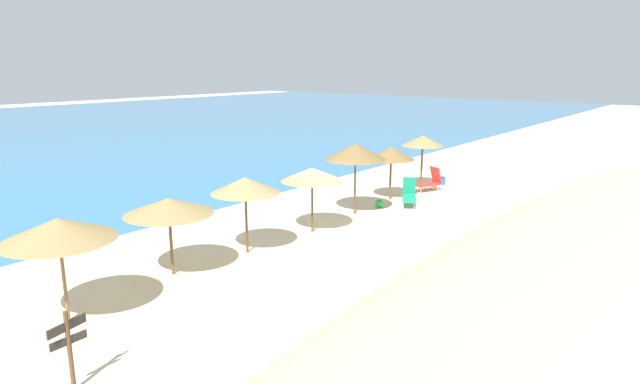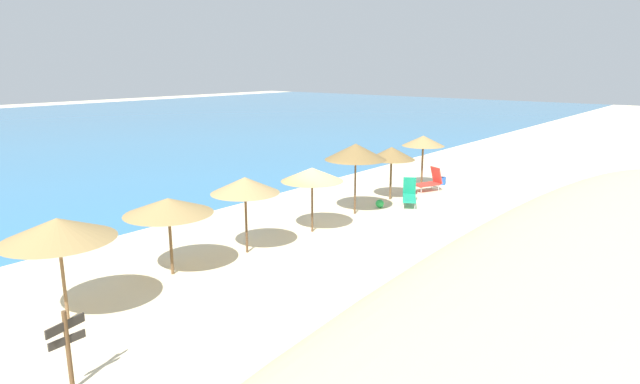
{
  "view_description": "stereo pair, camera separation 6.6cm",
  "coord_description": "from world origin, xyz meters",
  "px_view_note": "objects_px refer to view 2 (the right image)",
  "views": [
    {
      "loc": [
        -15.1,
        -11.67,
        6.08
      ],
      "look_at": [
        0.21,
        0.59,
        1.43
      ],
      "focal_mm": 30.13,
      "sensor_mm": 36.0,
      "label": 1
    },
    {
      "loc": [
        -15.05,
        -11.72,
        6.08
      ],
      "look_at": [
        0.21,
        0.59,
        1.43
      ],
      "focal_mm": 30.13,
      "sensor_mm": 36.0,
      "label": 2
    }
  ],
  "objects_px": {
    "cooler_box": "(442,181)",
    "beach_umbrella_4": "(356,152)",
    "beach_umbrella_6": "(423,141)",
    "beach_umbrella_0": "(58,229)",
    "lounge_chair_1": "(430,181)",
    "beach_umbrella_1": "(168,206)",
    "beach_ball": "(380,204)",
    "wooden_signpost": "(67,343)",
    "beach_umbrella_2": "(245,185)",
    "beach_umbrella_5": "(392,153)",
    "lounge_chair_0": "(409,194)",
    "beach_umbrella_3": "(312,175)"
  },
  "relations": [
    {
      "from": "beach_umbrella_4",
      "to": "beach_umbrella_1",
      "type": "bearing_deg",
      "value": 177.55
    },
    {
      "from": "beach_umbrella_1",
      "to": "lounge_chair_0",
      "type": "relative_size",
      "value": 1.55
    },
    {
      "from": "beach_umbrella_4",
      "to": "beach_umbrella_6",
      "type": "bearing_deg",
      "value": 1.48
    },
    {
      "from": "beach_umbrella_2",
      "to": "lounge_chair_0",
      "type": "bearing_deg",
      "value": -6.7
    },
    {
      "from": "lounge_chair_1",
      "to": "beach_umbrella_3",
      "type": "bearing_deg",
      "value": 112.19
    },
    {
      "from": "beach_umbrella_0",
      "to": "lounge_chair_0",
      "type": "height_order",
      "value": "beach_umbrella_0"
    },
    {
      "from": "beach_umbrella_1",
      "to": "beach_umbrella_6",
      "type": "xyz_separation_m",
      "value": [
        14.91,
        -0.22,
        0.31
      ]
    },
    {
      "from": "beach_umbrella_2",
      "to": "beach_umbrella_5",
      "type": "relative_size",
      "value": 1.04
    },
    {
      "from": "lounge_chair_0",
      "to": "beach_ball",
      "type": "relative_size",
      "value": 4.61
    },
    {
      "from": "beach_umbrella_2",
      "to": "beach_ball",
      "type": "distance_m",
      "value": 7.94
    },
    {
      "from": "beach_umbrella_0",
      "to": "wooden_signpost",
      "type": "xyz_separation_m",
      "value": [
        -1.37,
        -2.93,
        -1.34
      ]
    },
    {
      "from": "wooden_signpost",
      "to": "beach_umbrella_4",
      "type": "bearing_deg",
      "value": 0.27
    },
    {
      "from": "lounge_chair_1",
      "to": "lounge_chair_0",
      "type": "bearing_deg",
      "value": 124.34
    },
    {
      "from": "beach_umbrella_0",
      "to": "wooden_signpost",
      "type": "relative_size",
      "value": 1.62
    },
    {
      "from": "lounge_chair_1",
      "to": "cooler_box",
      "type": "relative_size",
      "value": 3.36
    },
    {
      "from": "beach_umbrella_6",
      "to": "beach_ball",
      "type": "height_order",
      "value": "beach_umbrella_6"
    },
    {
      "from": "lounge_chair_1",
      "to": "beach_umbrella_4",
      "type": "bearing_deg",
      "value": 109.38
    },
    {
      "from": "cooler_box",
      "to": "beach_umbrella_4",
      "type": "bearing_deg",
      "value": 178.19
    },
    {
      "from": "beach_umbrella_1",
      "to": "beach_umbrella_5",
      "type": "height_order",
      "value": "beach_umbrella_5"
    },
    {
      "from": "beach_umbrella_2",
      "to": "beach_umbrella_5",
      "type": "height_order",
      "value": "beach_umbrella_2"
    },
    {
      "from": "wooden_signpost",
      "to": "cooler_box",
      "type": "relative_size",
      "value": 3.65
    },
    {
      "from": "beach_umbrella_4",
      "to": "beach_ball",
      "type": "distance_m",
      "value": 2.88
    },
    {
      "from": "beach_umbrella_0",
      "to": "beach_umbrella_6",
      "type": "height_order",
      "value": "beach_umbrella_6"
    },
    {
      "from": "beach_umbrella_4",
      "to": "lounge_chair_1",
      "type": "bearing_deg",
      "value": -4.57
    },
    {
      "from": "beach_umbrella_0",
      "to": "lounge_chair_0",
      "type": "bearing_deg",
      "value": -3.44
    },
    {
      "from": "beach_umbrella_0",
      "to": "beach_umbrella_4",
      "type": "relative_size",
      "value": 0.89
    },
    {
      "from": "beach_umbrella_3",
      "to": "beach_umbrella_6",
      "type": "xyz_separation_m",
      "value": [
        9.07,
        0.35,
        0.22
      ]
    },
    {
      "from": "beach_umbrella_5",
      "to": "beach_umbrella_6",
      "type": "height_order",
      "value": "beach_umbrella_6"
    },
    {
      "from": "lounge_chair_1",
      "to": "beach_ball",
      "type": "height_order",
      "value": "lounge_chair_1"
    },
    {
      "from": "beach_umbrella_4",
      "to": "beach_umbrella_6",
      "type": "xyz_separation_m",
      "value": [
        6.05,
        0.16,
        -0.23
      ]
    },
    {
      "from": "beach_umbrella_4",
      "to": "beach_umbrella_6",
      "type": "relative_size",
      "value": 1.11
    },
    {
      "from": "beach_umbrella_0",
      "to": "beach_umbrella_2",
      "type": "distance_m",
      "value": 6.14
    },
    {
      "from": "lounge_chair_1",
      "to": "wooden_signpost",
      "type": "distance_m",
      "value": 19.61
    },
    {
      "from": "beach_umbrella_1",
      "to": "cooler_box",
      "type": "height_order",
      "value": "beach_umbrella_1"
    },
    {
      "from": "beach_ball",
      "to": "beach_umbrella_2",
      "type": "bearing_deg",
      "value": 177.69
    },
    {
      "from": "lounge_chair_0",
      "to": "beach_umbrella_3",
      "type": "bearing_deg",
      "value": 51.61
    },
    {
      "from": "beach_ball",
      "to": "lounge_chair_0",
      "type": "bearing_deg",
      "value": -30.32
    },
    {
      "from": "beach_umbrella_2",
      "to": "lounge_chair_0",
      "type": "distance_m",
      "value": 9.15
    },
    {
      "from": "beach_umbrella_1",
      "to": "lounge_chair_0",
      "type": "height_order",
      "value": "beach_umbrella_1"
    },
    {
      "from": "beach_umbrella_3",
      "to": "beach_umbrella_0",
      "type": "bearing_deg",
      "value": 179.49
    },
    {
      "from": "beach_umbrella_6",
      "to": "wooden_signpost",
      "type": "bearing_deg",
      "value": -170.79
    },
    {
      "from": "beach_umbrella_6",
      "to": "cooler_box",
      "type": "xyz_separation_m",
      "value": [
        1.49,
        -0.39,
        -2.22
      ]
    },
    {
      "from": "beach_umbrella_3",
      "to": "beach_umbrella_4",
      "type": "xyz_separation_m",
      "value": [
        3.02,
        0.19,
        0.45
      ]
    },
    {
      "from": "lounge_chair_0",
      "to": "lounge_chair_1",
      "type": "distance_m",
      "value": 3.06
    },
    {
      "from": "beach_umbrella_5",
      "to": "lounge_chair_0",
      "type": "relative_size",
      "value": 1.47
    },
    {
      "from": "beach_umbrella_1",
      "to": "beach_umbrella_4",
      "type": "bearing_deg",
      "value": -2.45
    },
    {
      "from": "beach_umbrella_2",
      "to": "beach_umbrella_3",
      "type": "height_order",
      "value": "beach_umbrella_2"
    },
    {
      "from": "beach_umbrella_0",
      "to": "beach_umbrella_4",
      "type": "height_order",
      "value": "beach_umbrella_4"
    },
    {
      "from": "lounge_chair_0",
      "to": "cooler_box",
      "type": "distance_m",
      "value": 4.84
    },
    {
      "from": "wooden_signpost",
      "to": "beach_umbrella_5",
      "type": "bearing_deg",
      "value": -1.43
    }
  ]
}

